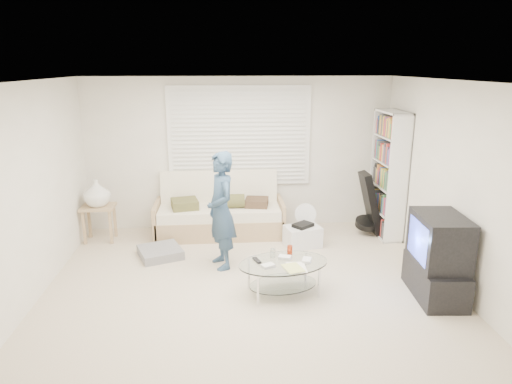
{
  "coord_description": "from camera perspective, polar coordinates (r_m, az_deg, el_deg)",
  "views": [
    {
      "loc": [
        -0.32,
        -5.18,
        2.67
      ],
      "look_at": [
        0.12,
        0.3,
        1.13
      ],
      "focal_mm": 32.0,
      "sensor_mm": 36.0,
      "label": 1
    }
  ],
  "objects": [
    {
      "name": "ground",
      "position": [
        5.84,
        -0.95,
        -11.62
      ],
      "size": [
        5.0,
        5.0,
        0.0
      ],
      "primitive_type": "plane",
      "color": "#BAA891",
      "rests_on": "ground"
    },
    {
      "name": "room_shell",
      "position": [
        5.76,
        -1.33,
        5.2
      ],
      "size": [
        5.02,
        4.52,
        2.51
      ],
      "color": "beige",
      "rests_on": "ground"
    },
    {
      "name": "window_blinds",
      "position": [
        7.47,
        -2.09,
        6.98
      ],
      "size": [
        2.32,
        0.08,
        1.62
      ],
      "color": "silver",
      "rests_on": "ground"
    },
    {
      "name": "futon_sofa",
      "position": [
        7.43,
        -4.56,
        -2.8
      ],
      "size": [
        2.05,
        0.83,
        1.0
      ],
      "color": "tan",
      "rests_on": "ground"
    },
    {
      "name": "grey_floor_pillow",
      "position": [
        6.77,
        -11.88,
        -7.38
      ],
      "size": [
        0.73,
        0.73,
        0.13
      ],
      "primitive_type": "cube",
      "rotation": [
        0.0,
        0.0,
        0.37
      ],
      "color": "slate",
      "rests_on": "ground"
    },
    {
      "name": "side_table",
      "position": [
        7.41,
        -19.26,
        -0.42
      ],
      "size": [
        0.5,
        0.4,
        0.99
      ],
      "color": "tan",
      "rests_on": "ground"
    },
    {
      "name": "bookshelf",
      "position": [
        7.5,
        16.19,
        2.09
      ],
      "size": [
        0.31,
        0.84,
        1.99
      ],
      "color": "white",
      "rests_on": "ground"
    },
    {
      "name": "guitar_case",
      "position": [
        7.55,
        14.01,
        -1.93
      ],
      "size": [
        0.41,
        0.38,
        1.01
      ],
      "color": "black",
      "rests_on": "ground"
    },
    {
      "name": "floor_fan",
      "position": [
        7.3,
        6.11,
        -3.17
      ],
      "size": [
        0.35,
        0.23,
        0.57
      ],
      "color": "white",
      "rests_on": "ground"
    },
    {
      "name": "storage_bin",
      "position": [
        6.99,
        5.85,
        -5.47
      ],
      "size": [
        0.59,
        0.47,
        0.36
      ],
      "color": "white",
      "rests_on": "ground"
    },
    {
      "name": "tv_unit",
      "position": [
        5.8,
        21.73,
        -7.65
      ],
      "size": [
        0.57,
        0.96,
        1.01
      ],
      "color": "black",
      "rests_on": "ground"
    },
    {
      "name": "coffee_table",
      "position": [
        5.53,
        3.48,
        -9.5
      ],
      "size": [
        1.19,
        0.88,
        0.52
      ],
      "color": "silver",
      "rests_on": "ground"
    },
    {
      "name": "standing_person",
      "position": [
        6.09,
        -4.39,
        -2.35
      ],
      "size": [
        0.54,
        0.67,
        1.59
      ],
      "primitive_type": "imported",
      "rotation": [
        0.0,
        0.0,
        -1.26
      ],
      "color": "navy",
      "rests_on": "ground"
    }
  ]
}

